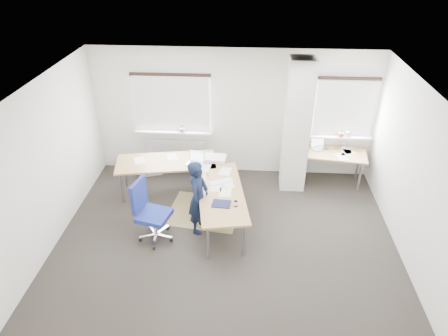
# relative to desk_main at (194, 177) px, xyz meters

# --- Properties ---
(ground) EXTENTS (6.00, 6.00, 0.00)m
(ground) POSITION_rel_desk_main_xyz_m (0.67, -1.04, -0.69)
(ground) COLOR black
(ground) RESTS_ON ground
(room_shell) EXTENTS (6.04, 5.04, 2.82)m
(room_shell) POSITION_rel_desk_main_xyz_m (0.85, -0.59, 1.05)
(room_shell) COLOR beige
(room_shell) RESTS_ON ground
(floor_mat) EXTENTS (1.50, 1.32, 0.01)m
(floor_mat) POSITION_rel_desk_main_xyz_m (0.18, -0.17, -0.69)
(floor_mat) COLOR olive
(floor_mat) RESTS_ON ground
(white_crate) EXTENTS (0.56, 0.47, 0.29)m
(white_crate) POSITION_rel_desk_main_xyz_m (-1.19, 1.21, -0.55)
(white_crate) COLOR white
(white_crate) RESTS_ON ground
(desk_main) EXTENTS (2.82, 2.63, 0.96)m
(desk_main) POSITION_rel_desk_main_xyz_m (0.00, 0.00, 0.00)
(desk_main) COLOR #9D6D43
(desk_main) RESTS_ON ground
(desk_side) EXTENTS (1.48, 0.88, 1.22)m
(desk_side) POSITION_rel_desk_main_xyz_m (2.80, 1.12, -0.01)
(desk_side) COLOR #9D6D43
(desk_side) RESTS_ON ground
(task_chair) EXTENTS (0.65, 0.64, 1.17)m
(task_chair) POSITION_rel_desk_main_xyz_m (-0.62, -1.01, -0.37)
(task_chair) COLOR navy
(task_chair) RESTS_ON ground
(person) EXTENTS (0.44, 0.58, 1.42)m
(person) POSITION_rel_desk_main_xyz_m (0.16, -0.70, 0.02)
(person) COLOR black
(person) RESTS_ON ground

